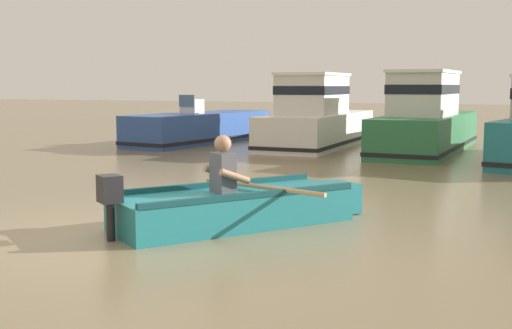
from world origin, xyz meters
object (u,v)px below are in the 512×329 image
object	(u,v)px
moored_boat_blue	(200,128)
moored_boat_white	(317,120)
moored_boat_green	(426,122)
rowboat_with_person	(238,206)

from	to	relation	value
moored_boat_blue	moored_boat_white	distance (m)	3.83
moored_boat_white	moored_boat_green	xyz separation A→B (m)	(3.22, -0.16, 0.02)
rowboat_with_person	moored_boat_blue	size ratio (longest dim) A/B	0.55
rowboat_with_person	moored_boat_green	world-z (taller)	moored_boat_green
moored_boat_blue	moored_boat_white	world-z (taller)	moored_boat_white
rowboat_with_person	moored_boat_white	bearing A→B (deg)	103.12
rowboat_with_person	moored_boat_blue	xyz separation A→B (m)	(-6.34, 10.62, 0.20)
moored_boat_blue	moored_boat_green	world-z (taller)	moored_boat_green
moored_boat_green	moored_boat_blue	bearing A→B (deg)	-179.50
moored_boat_green	rowboat_with_person	bearing A→B (deg)	-93.71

